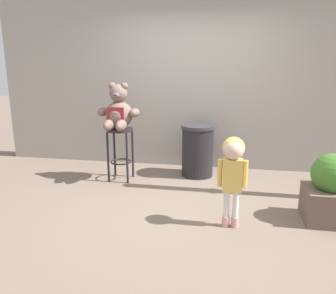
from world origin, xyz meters
The scene contains 7 objects.
ground_plane centered at (0.00, 0.00, 0.00)m, with size 24.00×24.00×0.00m, color #726153.
building_wall centered at (0.00, 1.84, 1.93)m, with size 6.53×0.30×3.87m, color #9E978F.
bar_stool_with_teddy centered at (-0.97, 0.85, 0.55)m, with size 0.38×0.38×0.77m.
teddy_bear centered at (-0.97, 0.82, 1.01)m, with size 0.60×0.54×0.65m.
child_walking centered at (0.63, -0.38, 0.70)m, with size 0.31×0.24×0.97m.
trash_bin centered at (0.13, 1.23, 0.39)m, with size 0.50×0.50×0.78m.
planter_with_shrub centered at (1.68, -0.06, 0.35)m, with size 0.52×0.52×0.76m.
Camera 1 is at (0.57, -3.77, 1.70)m, focal length 36.52 mm.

